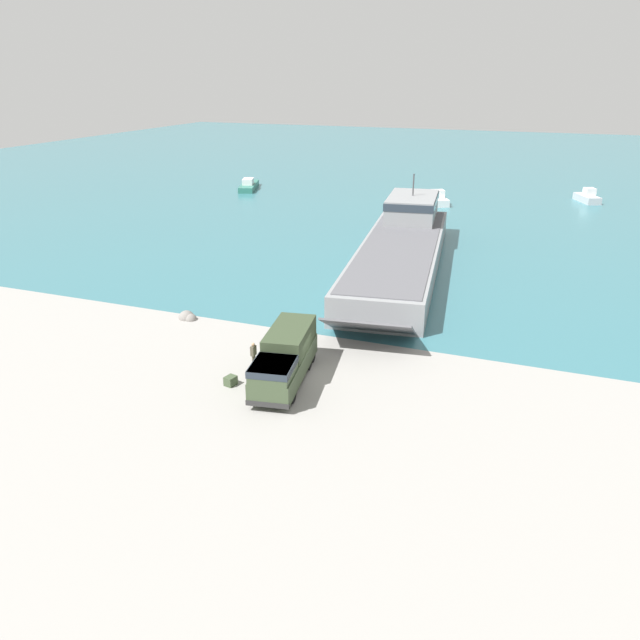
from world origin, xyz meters
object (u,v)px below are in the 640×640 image
Objects in this scene: moored_boat_a at (436,200)px; moored_boat_c at (587,197)px; military_truck at (285,357)px; cargo_crate at (231,381)px; soldier_on_ramp at (253,353)px; moored_boat_b at (249,185)px; landing_craft at (402,245)px.

moored_boat_c is (20.71, 9.96, -0.02)m from moored_boat_a.
cargo_crate is at bearing -68.61° from military_truck.
cargo_crate is (-0.80, -61.09, -0.44)m from moored_boat_a.
moored_boat_b reaches higher than soldier_on_ramp.
landing_craft is 21.88× the size of soldier_on_ramp.
landing_craft is 6.77× the size of moored_boat_c.
moored_boat_a is (0.62, 58.25, -0.27)m from soldier_on_ramp.
moored_boat_a is at bearing 87.18° from landing_craft.
moored_boat_a is at bearing -22.38° from moored_boat_b.
moored_boat_b is (-34.29, 33.13, -1.29)m from landing_craft.
military_truck reaches higher than moored_boat_a.
landing_craft reaches higher than moored_boat_a.
moored_boat_c reaches higher than soldier_on_ramp.
military_truck reaches higher than cargo_crate.
moored_boat_a reaches higher than cargo_crate.
landing_craft is at bearing 169.23° from military_truck.
landing_craft is 4.17× the size of moored_boat_b.
moored_boat_b is at bearing 116.16° from cargo_crate.
landing_craft is 53.68× the size of cargo_crate.
moored_boat_a is 22.98m from moored_boat_c.
moored_boat_a is 31.70m from moored_boat_b.
landing_craft reaches higher than soldier_on_ramp.
moored_boat_a reaches higher than moored_boat_c.
moored_boat_c is at bearing 58.79° from landing_craft.
soldier_on_ramp is 2.45× the size of cargo_crate.
moored_boat_a is at bearing -179.04° from moored_boat_c.
military_truck is 4.92× the size of soldier_on_ramp.
moored_boat_b is (-33.78, 61.04, -1.01)m from military_truck.
soldier_on_ramp is at bearing -132.09° from moored_boat_c.
moored_boat_c is (52.36, 8.24, 0.11)m from moored_boat_b.
moored_boat_b is at bearing 150.22° from moored_boat_a.
moored_boat_c is (18.58, 69.28, -0.90)m from military_truck.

